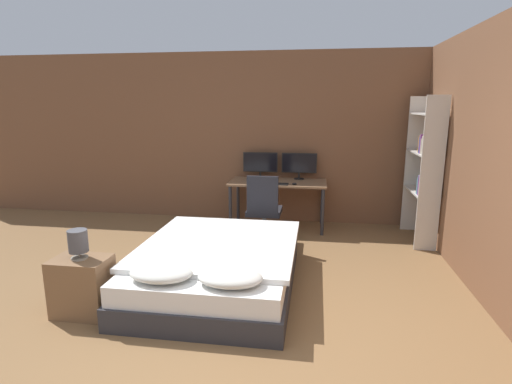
% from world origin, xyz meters
% --- Properties ---
extents(ground_plane, '(20.00, 20.00, 0.00)m').
position_xyz_m(ground_plane, '(0.00, 0.00, 0.00)').
color(ground_plane, brown).
extents(wall_back, '(12.00, 0.06, 2.70)m').
position_xyz_m(wall_back, '(0.00, 3.89, 1.35)').
color(wall_back, brown).
rests_on(wall_back, ground_plane).
extents(wall_side_right, '(0.06, 12.00, 2.70)m').
position_xyz_m(wall_side_right, '(2.19, 1.50, 1.35)').
color(wall_side_right, brown).
rests_on(wall_side_right, ground_plane).
extents(bed, '(1.59, 2.05, 0.54)m').
position_xyz_m(bed, '(-0.43, 1.26, 0.23)').
color(bed, '#2D2D33').
rests_on(bed, ground_plane).
extents(nightstand, '(0.50, 0.35, 0.54)m').
position_xyz_m(nightstand, '(-1.52, 0.55, 0.27)').
color(nightstand, brown).
rests_on(nightstand, ground_plane).
extents(bedside_lamp, '(0.17, 0.17, 0.27)m').
position_xyz_m(bedside_lamp, '(-1.52, 0.55, 0.69)').
color(bedside_lamp, gray).
rests_on(bedside_lamp, nightstand).
extents(desk, '(1.47, 0.70, 0.73)m').
position_xyz_m(desk, '(-0.02, 3.47, 0.65)').
color(desk, '#846042').
rests_on(desk, ground_plane).
extents(monitor_left, '(0.55, 0.16, 0.41)m').
position_xyz_m(monitor_left, '(-0.33, 3.72, 0.97)').
color(monitor_left, black).
rests_on(monitor_left, desk).
extents(monitor_right, '(0.55, 0.16, 0.41)m').
position_xyz_m(monitor_right, '(0.28, 3.72, 0.97)').
color(monitor_right, black).
rests_on(monitor_right, desk).
extents(keyboard, '(0.35, 0.13, 0.02)m').
position_xyz_m(keyboard, '(-0.02, 3.23, 0.74)').
color(keyboard, black).
rests_on(keyboard, desk).
extents(computer_mouse, '(0.07, 0.05, 0.04)m').
position_xyz_m(computer_mouse, '(0.24, 3.23, 0.75)').
color(computer_mouse, black).
rests_on(computer_mouse, desk).
extents(office_chair, '(0.52, 0.52, 0.98)m').
position_xyz_m(office_chair, '(-0.13, 2.64, 0.40)').
color(office_chair, black).
rests_on(office_chair, ground_plane).
extents(bookshelf, '(0.28, 0.92, 2.00)m').
position_xyz_m(bookshelf, '(2.00, 3.09, 1.11)').
color(bookshelf, beige).
rests_on(bookshelf, ground_plane).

